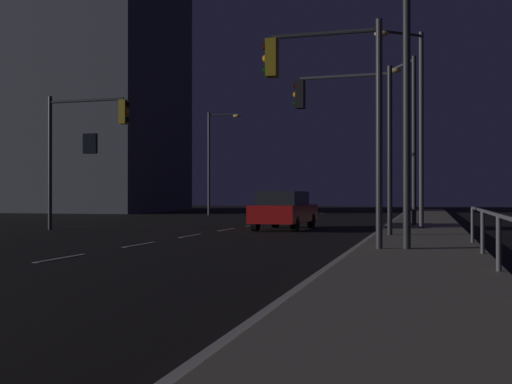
% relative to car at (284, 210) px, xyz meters
% --- Properties ---
extents(ground_plane, '(112.00, 112.00, 0.00)m').
position_rel_car_xyz_m(ground_plane, '(-2.28, -4.07, -0.82)').
color(ground_plane, black).
rests_on(ground_plane, ground).
extents(sidewalk_right, '(2.98, 77.00, 0.14)m').
position_rel_car_xyz_m(sidewalk_right, '(5.52, -4.07, -0.75)').
color(sidewalk_right, gray).
rests_on(sidewalk_right, ground).
extents(lane_markings_center, '(0.14, 50.00, 0.01)m').
position_rel_car_xyz_m(lane_markings_center, '(-2.28, -0.57, -0.82)').
color(lane_markings_center, silver).
rests_on(lane_markings_center, ground).
extents(lane_edge_line, '(0.14, 53.00, 0.01)m').
position_rel_car_xyz_m(lane_edge_line, '(3.78, 0.93, -0.82)').
color(lane_edge_line, silver).
rests_on(lane_edge_line, ground).
extents(car, '(2.01, 4.47, 1.57)m').
position_rel_car_xyz_m(car, '(0.00, 0.00, 0.00)').
color(car, '#B71414').
rests_on(car, ground).
extents(traffic_light_far_center, '(3.30, 0.36, 5.46)m').
position_rel_car_xyz_m(traffic_light_far_center, '(3.14, -4.36, 3.12)').
color(traffic_light_far_center, '#2D3033').
rests_on(traffic_light_far_center, sidewalk_right).
extents(traffic_light_far_right, '(3.71, 0.35, 5.48)m').
position_rel_car_xyz_m(traffic_light_far_right, '(-7.72, -2.56, 3.02)').
color(traffic_light_far_right, '#38383D').
rests_on(traffic_light_far_right, ground).
extents(traffic_light_overhead_east, '(3.00, 0.34, 5.52)m').
position_rel_car_xyz_m(traffic_light_overhead_east, '(3.35, -9.71, 3.15)').
color(traffic_light_overhead_east, '#38383D').
rests_on(traffic_light_overhead_east, sidewalk_right).
extents(street_lamp_across_street, '(1.81, 1.41, 7.64)m').
position_rel_car_xyz_m(street_lamp_across_street, '(5.18, -0.04, 3.90)').
color(street_lamp_across_street, '#4C4C51').
rests_on(street_lamp_across_street, sidewalk_right).
extents(street_lamp_median, '(2.35, 0.52, 7.19)m').
position_rel_car_xyz_m(street_lamp_median, '(-8.77, 16.45, 3.54)').
color(street_lamp_median, '#4C4C51').
rests_on(street_lamp_median, ground).
extents(street_lamp_corner, '(1.26, 1.96, 7.26)m').
position_rel_car_xyz_m(street_lamp_corner, '(4.94, 3.02, 3.71)').
color(street_lamp_corner, '#38383D').
rests_on(street_lamp_corner, sidewalk_right).
extents(street_lamp_far_end, '(1.02, 1.66, 7.40)m').
position_rel_car_xyz_m(street_lamp_far_end, '(5.09, -9.89, 3.75)').
color(street_lamp_far_end, '#2D3033').
rests_on(street_lamp_far_end, sidewalk_right).
extents(barrier_fence, '(0.09, 16.56, 0.98)m').
position_rel_car_xyz_m(barrier_fence, '(6.86, -15.34, 0.06)').
color(barrier_fence, '#59595E').
rests_on(barrier_fence, sidewalk_right).
extents(building_distant, '(21.28, 13.06, 23.95)m').
position_rel_car_xyz_m(building_distant, '(-26.31, 23.39, 11.15)').
color(building_distant, '#4C515B').
rests_on(building_distant, ground).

